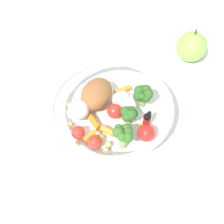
# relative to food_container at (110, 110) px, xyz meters

# --- Properties ---
(ground_plane) EXTENTS (2.40, 2.40, 0.00)m
(ground_plane) POSITION_rel_food_container_xyz_m (0.00, 0.01, -0.03)
(ground_plane) COLOR white
(food_container) EXTENTS (0.22, 0.22, 0.07)m
(food_container) POSITION_rel_food_container_xyz_m (0.00, 0.00, 0.00)
(food_container) COLOR white
(food_container) RESTS_ON ground_plane
(loose_apple) EXTENTS (0.07, 0.07, 0.08)m
(loose_apple) POSITION_rel_food_container_xyz_m (-0.04, 0.24, 0.00)
(loose_apple) COLOR #8CB74C
(loose_apple) RESTS_ON ground_plane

